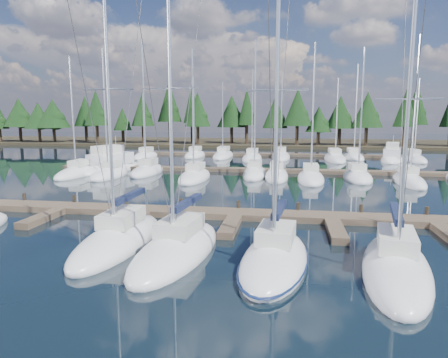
% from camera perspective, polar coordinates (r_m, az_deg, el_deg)
% --- Properties ---
extents(ground, '(260.00, 260.00, 0.00)m').
position_cam_1_polar(ground, '(37.99, 4.10, -1.02)').
color(ground, black).
rests_on(ground, ground).
extents(far_shore, '(220.00, 30.00, 0.60)m').
position_cam_1_polar(far_shore, '(97.54, 7.21, 5.16)').
color(far_shore, '#2C2518').
rests_on(far_shore, ground).
extents(main_dock, '(44.00, 6.13, 0.90)m').
position_cam_1_polar(main_dock, '(25.64, 1.62, -5.37)').
color(main_dock, brown).
rests_on(main_dock, ground).
extents(back_docks, '(50.00, 21.80, 0.40)m').
position_cam_1_polar(back_docks, '(57.31, 5.82, 2.51)').
color(back_docks, brown).
rests_on(back_docks, ground).
extents(front_sailboat_2, '(2.93, 9.10, 14.18)m').
position_cam_1_polar(front_sailboat_2, '(21.43, -14.75, -8.31)').
color(front_sailboat_2, silver).
rests_on(front_sailboat_2, ground).
extents(front_sailboat_3, '(3.82, 9.00, 14.07)m').
position_cam_1_polar(front_sailboat_3, '(19.38, -6.69, -9.92)').
color(front_sailboat_3, silver).
rests_on(front_sailboat_3, ground).
extents(front_sailboat_4, '(3.73, 8.30, 13.76)m').
position_cam_1_polar(front_sailboat_4, '(18.15, 7.25, -11.26)').
color(front_sailboat_4, silver).
rests_on(front_sailboat_4, ground).
extents(front_sailboat_5, '(4.25, 9.22, 13.05)m').
position_cam_1_polar(front_sailboat_5, '(18.58, 23.33, -11.47)').
color(front_sailboat_5, silver).
rests_on(front_sailboat_5, ground).
extents(back_sailboat_rows, '(44.57, 33.09, 15.79)m').
position_cam_1_polar(back_sailboat_rows, '(53.06, 6.13, 2.07)').
color(back_sailboat_rows, silver).
rests_on(back_sailboat_rows, ground).
extents(motor_yacht_left, '(6.13, 10.83, 5.16)m').
position_cam_1_polar(motor_yacht_left, '(50.24, -15.86, 1.73)').
color(motor_yacht_left, silver).
rests_on(motor_yacht_left, ground).
extents(motor_yacht_right, '(5.38, 9.64, 4.58)m').
position_cam_1_polar(motor_yacht_right, '(64.26, 22.87, 2.81)').
color(motor_yacht_right, silver).
rests_on(motor_yacht_right, ground).
extents(tree_line, '(185.60, 11.74, 14.05)m').
position_cam_1_polar(tree_line, '(87.51, 6.54, 9.43)').
color(tree_line, black).
rests_on(tree_line, far_shore).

